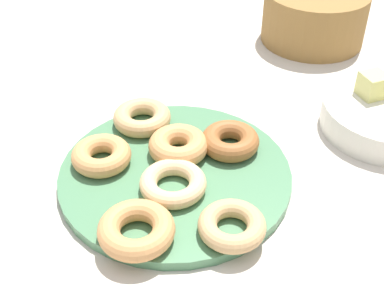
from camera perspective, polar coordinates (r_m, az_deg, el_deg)
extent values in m
plane|color=beige|center=(0.71, -1.82, -3.77)|extent=(2.40, 2.40, 0.00)
cylinder|color=#4C7F56|center=(0.71, -1.83, -3.35)|extent=(0.31, 0.31, 0.01)
torus|color=tan|center=(0.72, -1.49, -0.17)|extent=(0.10, 0.10, 0.03)
torus|color=#EABC84|center=(0.67, -2.06, -4.27)|extent=(0.10, 0.10, 0.02)
torus|color=tan|center=(0.62, 4.33, -8.79)|extent=(0.11, 0.11, 0.02)
torus|color=tan|center=(0.72, -9.76, -1.23)|extent=(0.10, 0.10, 0.03)
torus|color=tan|center=(0.61, -6.03, -9.19)|extent=(0.13, 0.13, 0.03)
torus|color=#995B2D|center=(0.73, 4.14, 0.35)|extent=(0.10, 0.10, 0.03)
torus|color=tan|center=(0.78, -5.42, 2.88)|extent=(0.12, 0.12, 0.03)
cylinder|color=olive|center=(1.05, 13.07, 13.33)|extent=(0.24, 0.24, 0.10)
cube|color=#DBD67A|center=(0.83, 18.96, 6.05)|extent=(0.05, 0.05, 0.04)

